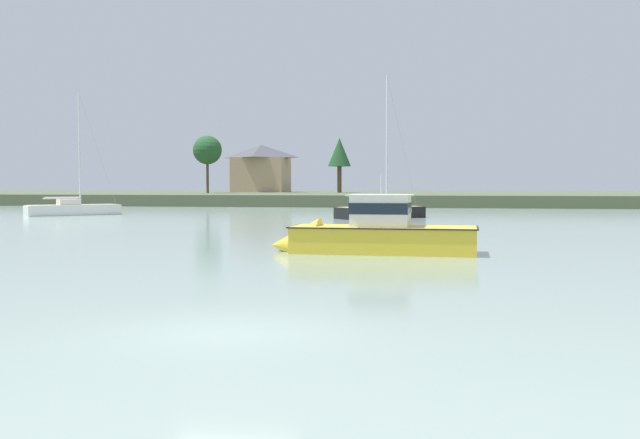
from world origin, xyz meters
name	(u,v)px	position (x,y,z in m)	size (l,w,h in m)	color
ground_plane	(225,332)	(0.00, 0.00, 0.00)	(417.10, 417.10, 0.00)	gray
far_shore_bank	(416,198)	(0.00, 98.68, 0.72)	(187.70, 50.65, 1.44)	#4C563D
sailboat_white	(73,212)	(-28.68, 48.61, 0.25)	(7.55, 7.09, 11.62)	white
cruiser_yellow	(364,240)	(0.90, 16.75, 0.50)	(8.60, 2.92, 4.16)	gold
sailboat_black	(380,215)	(-1.02, 47.28, 0.25)	(7.27, 6.61, 12.32)	black
shore_tree_far_right	(207,150)	(-30.13, 91.77, 7.71)	(4.22, 4.22, 8.41)	brown
shore_tree_center	(339,153)	(-11.70, 99.64, 7.48)	(3.53, 3.53, 8.34)	brown
cottage_eastern	(261,168)	(-25.40, 105.25, 5.42)	(9.11, 8.23, 7.72)	tan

